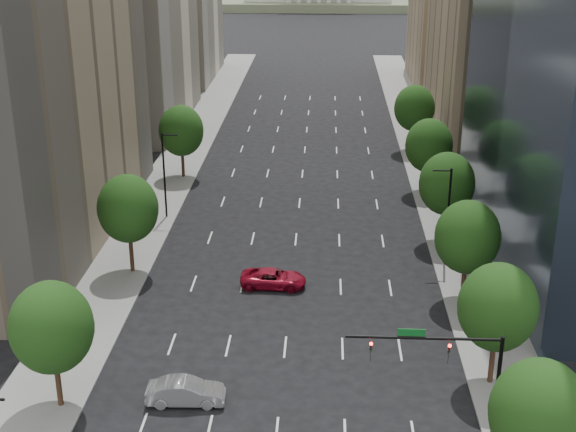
# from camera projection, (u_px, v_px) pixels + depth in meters

# --- Properties ---
(sidewalk_left) EXTENTS (6.00, 200.00, 0.15)m
(sidewalk_left) POSITION_uv_depth(u_px,v_px,m) (137.00, 236.00, 77.03)
(sidewalk_left) COLOR slate
(sidewalk_left) RESTS_ON ground
(sidewalk_right) EXTENTS (6.00, 200.00, 0.15)m
(sidewalk_right) POSITION_uv_depth(u_px,v_px,m) (458.00, 242.00, 75.63)
(sidewalk_right) COLOR slate
(sidewalk_right) RESTS_ON ground
(midrise_cream_left) EXTENTS (14.00, 30.00, 35.00)m
(midrise_cream_left) POSITION_uv_depth(u_px,v_px,m) (130.00, 1.00, 111.06)
(midrise_cream_left) COLOR beige
(midrise_cream_left) RESTS_ON ground
(filler_left) EXTENTS (14.00, 26.00, 18.00)m
(filler_left) POSITION_uv_depth(u_px,v_px,m) (176.00, 28.00, 144.84)
(filler_left) COLOR beige
(filler_left) RESTS_ON ground
(parking_tan_right) EXTENTS (14.00, 30.00, 30.00)m
(parking_tan_right) POSITION_uv_depth(u_px,v_px,m) (493.00, 24.00, 106.93)
(parking_tan_right) COLOR #8C7759
(parking_tan_right) RESTS_ON ground
(filler_right) EXTENTS (14.00, 26.00, 16.00)m
(filler_right) POSITION_uv_depth(u_px,v_px,m) (453.00, 38.00, 140.17)
(filler_right) COLOR #8C7759
(filler_right) RESTS_ON ground
(tree_right_0) EXTENTS (5.20, 5.20, 8.39)m
(tree_right_0) POSITION_uv_depth(u_px,v_px,m) (539.00, 413.00, 41.22)
(tree_right_0) COLOR #382316
(tree_right_0) RESTS_ON ground
(tree_right_1) EXTENTS (5.20, 5.20, 8.75)m
(tree_right_1) POSITION_uv_depth(u_px,v_px,m) (498.00, 307.00, 51.32)
(tree_right_1) COLOR #382316
(tree_right_1) RESTS_ON ground
(tree_right_2) EXTENTS (5.20, 5.20, 8.61)m
(tree_right_2) POSITION_uv_depth(u_px,v_px,m) (468.00, 237.00, 62.52)
(tree_right_2) COLOR #382316
(tree_right_2) RESTS_ON ground
(tree_right_3) EXTENTS (5.20, 5.20, 8.89)m
(tree_right_3) POSITION_uv_depth(u_px,v_px,m) (447.00, 184.00, 73.57)
(tree_right_3) COLOR #382316
(tree_right_3) RESTS_ON ground
(tree_right_4) EXTENTS (5.20, 5.20, 8.46)m
(tree_right_4) POSITION_uv_depth(u_px,v_px,m) (429.00, 146.00, 86.75)
(tree_right_4) COLOR #382316
(tree_right_4) RESTS_ON ground
(tree_right_5) EXTENTS (5.20, 5.20, 8.75)m
(tree_right_5) POSITION_uv_depth(u_px,v_px,m) (414.00, 108.00, 101.51)
(tree_right_5) COLOR #382316
(tree_right_5) RESTS_ON ground
(tree_left_0) EXTENTS (5.20, 5.20, 8.75)m
(tree_left_0) POSITION_uv_depth(u_px,v_px,m) (52.00, 328.00, 48.86)
(tree_left_0) COLOR #382316
(tree_left_0) RESTS_ON ground
(tree_left_1) EXTENTS (5.20, 5.20, 8.97)m
(tree_left_1) POSITION_uv_depth(u_px,v_px,m) (128.00, 209.00, 67.37)
(tree_left_1) COLOR #382316
(tree_left_1) RESTS_ON ground
(tree_left_2) EXTENTS (5.20, 5.20, 8.68)m
(tree_left_2) POSITION_uv_depth(u_px,v_px,m) (181.00, 131.00, 91.65)
(tree_left_2) COLOR #382316
(tree_left_2) RESTS_ON ground
(streetlight_rn) EXTENTS (1.70, 0.20, 9.00)m
(streetlight_rn) POSITION_uv_depth(u_px,v_px,m) (447.00, 214.00, 69.33)
(streetlight_rn) COLOR black
(streetlight_rn) RESTS_ON ground
(streetlight_ln) EXTENTS (1.70, 0.20, 9.00)m
(streetlight_ln) POSITION_uv_depth(u_px,v_px,m) (165.00, 173.00, 79.84)
(streetlight_ln) COLOR black
(streetlight_ln) RESTS_ON ground
(traffic_signal) EXTENTS (9.12, 0.40, 7.38)m
(traffic_signal) POSITION_uv_depth(u_px,v_px,m) (457.00, 363.00, 46.10)
(traffic_signal) COLOR black
(traffic_signal) RESTS_ON ground
(foothills) EXTENTS (720.00, 413.00, 263.00)m
(foothills) POSITION_uv_depth(u_px,v_px,m) (371.00, 2.00, 590.03)
(foothills) COLOR olive
(foothills) RESTS_ON ground
(car_silver) EXTENTS (5.12, 1.97, 1.67)m
(car_silver) POSITION_uv_depth(u_px,v_px,m) (186.00, 392.00, 51.01)
(car_silver) COLOR gray
(car_silver) RESTS_ON ground
(car_red_far) EXTENTS (5.59, 2.74, 1.53)m
(car_red_far) POSITION_uv_depth(u_px,v_px,m) (273.00, 278.00, 66.63)
(car_red_far) COLOR maroon
(car_red_far) RESTS_ON ground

